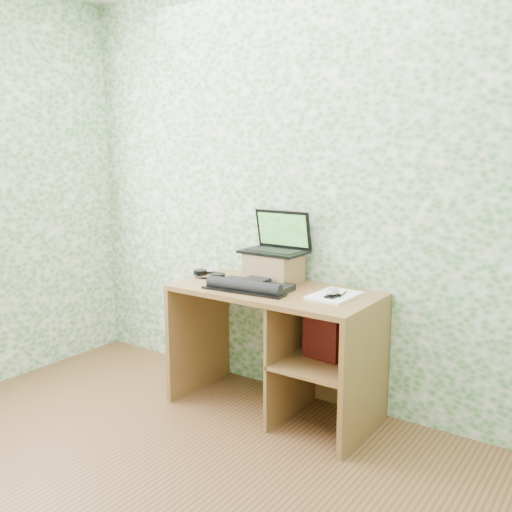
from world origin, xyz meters
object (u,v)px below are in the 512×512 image
Objects in this scene: keyboard at (250,286)px; riser at (274,268)px; desk at (288,334)px; laptop at (277,243)px; notepad at (334,296)px.

riser is at bearing 84.33° from keyboard.
keyboard is at bearing -90.91° from riser.
keyboard is (-0.18, -0.13, 0.29)m from desk.
desk is 3.16× the size of laptop.
desk is 0.37m from keyboard.
desk is at bearing -40.98° from laptop.
notepad is at bearing -18.05° from laptop.
keyboard reaches higher than desk.
riser is 0.49m from notepad.
riser reaches higher than notepad.
laptop is 1.23× the size of notepad.
laptop is at bearing 90.00° from riser.
riser is (-0.18, 0.12, 0.36)m from desk.
laptop is (-0.00, 0.04, 0.15)m from riser.
laptop is 0.55m from notepad.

